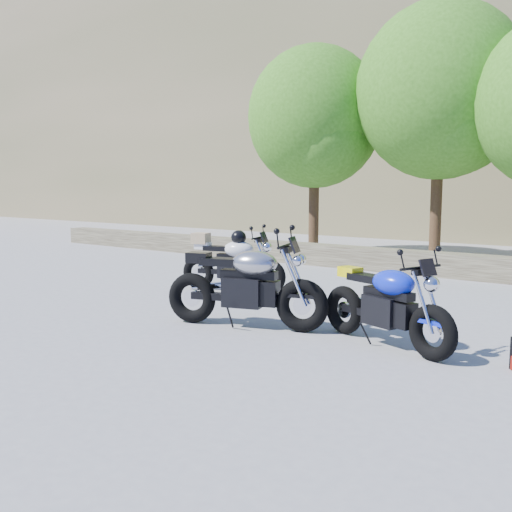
# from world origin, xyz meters

# --- Properties ---
(ground) EXTENTS (90.00, 90.00, 0.00)m
(ground) POSITION_xyz_m (0.00, 0.00, 0.00)
(ground) COLOR gray
(ground) RESTS_ON ground
(stone_wall) EXTENTS (22.00, 0.55, 0.50)m
(stone_wall) POSITION_xyz_m (0.00, 5.50, 0.25)
(stone_wall) COLOR #443B2D
(stone_wall) RESTS_ON ground
(tree_decid_left) EXTENTS (3.67, 3.67, 5.62)m
(tree_decid_left) POSITION_xyz_m (-2.39, 7.14, 3.63)
(tree_decid_left) COLOR #382314
(tree_decid_left) RESTS_ON ground
(tree_decid_mid) EXTENTS (4.08, 4.08, 6.24)m
(tree_decid_mid) POSITION_xyz_m (0.91, 7.54, 4.04)
(tree_decid_mid) COLOR #382314
(tree_decid_mid) RESTS_ON ground
(silver_bike) EXTENTS (2.22, 0.96, 1.14)m
(silver_bike) POSITION_xyz_m (1.19, -0.52, 0.56)
(silver_bike) COLOR black
(silver_bike) RESTS_ON ground
(white_bike) EXTENTS (1.98, 0.79, 1.12)m
(white_bike) POSITION_xyz_m (-0.66, 1.43, 0.55)
(white_bike) COLOR black
(white_bike) RESTS_ON ground
(blue_bike) EXTENTS (1.96, 0.87, 1.02)m
(blue_bike) POSITION_xyz_m (3.07, -0.25, 0.49)
(blue_bike) COLOR black
(blue_bike) RESTS_ON ground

